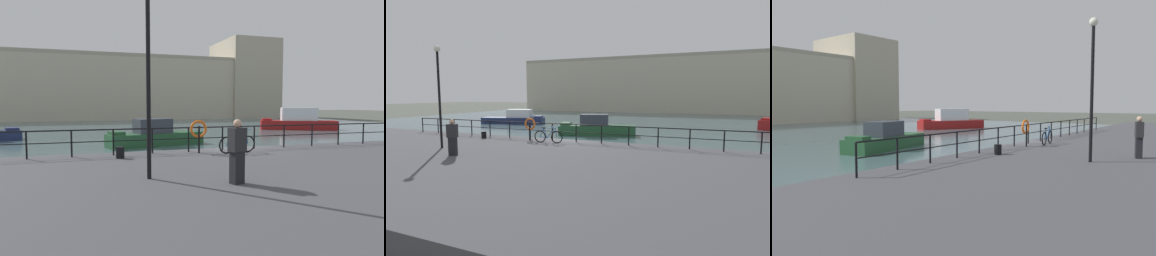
# 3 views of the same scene
# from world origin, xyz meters

# --- Properties ---
(ground_plane) EXTENTS (240.00, 240.00, 0.00)m
(ground_plane) POSITION_xyz_m (0.00, 0.00, 0.00)
(ground_plane) COLOR #4C5147
(water_basin) EXTENTS (80.00, 60.00, 0.01)m
(water_basin) POSITION_xyz_m (0.00, 30.20, 0.01)
(water_basin) COLOR #476066
(water_basin) RESTS_ON ground_plane
(quay_promenade) EXTENTS (56.00, 13.00, 1.07)m
(quay_promenade) POSITION_xyz_m (0.00, -6.50, 0.54)
(quay_promenade) COLOR #47474C
(quay_promenade) RESTS_ON ground_plane
(harbor_building) EXTENTS (66.99, 14.78, 16.94)m
(harbor_building) POSITION_xyz_m (5.77, 54.52, 6.43)
(harbor_building) COLOR #C1B79E
(harbor_building) RESTS_ON ground_plane
(moored_blue_motorboat) EXTENTS (7.58, 3.67, 2.02)m
(moored_blue_motorboat) POSITION_xyz_m (-1.72, 10.08, 0.74)
(moored_blue_motorboat) COLOR #23512D
(moored_blue_motorboat) RESTS_ON water_basin
(moored_green_narrowboat) EXTENTS (9.05, 6.03, 2.65)m
(moored_green_narrowboat) POSITION_xyz_m (18.04, 20.04, 1.03)
(moored_green_narrowboat) COLOR maroon
(moored_green_narrowboat) RESTS_ON water_basin
(quay_railing) EXTENTS (24.05, 0.07, 1.08)m
(quay_railing) POSITION_xyz_m (-0.02, -0.75, 1.81)
(quay_railing) COLOR black
(quay_railing) RESTS_ON quay_promenade
(parked_bicycle) EXTENTS (1.77, 0.25, 0.98)m
(parked_bicycle) POSITION_xyz_m (-0.56, -1.75, 1.46)
(parked_bicycle) COLOR black
(parked_bicycle) RESTS_ON quay_promenade
(mooring_bollard) EXTENTS (0.32, 0.32, 0.44)m
(mooring_bollard) POSITION_xyz_m (-5.43, -1.60, 1.29)
(mooring_bollard) COLOR black
(mooring_bollard) RESTS_ON quay_promenade
(life_ring_stand) EXTENTS (0.75, 0.16, 1.40)m
(life_ring_stand) POSITION_xyz_m (-2.12, -1.24, 2.04)
(life_ring_stand) COLOR black
(life_ring_stand) RESTS_ON quay_promenade
(quay_lamp_post) EXTENTS (0.32, 0.32, 5.33)m
(quay_lamp_post) POSITION_xyz_m (-5.02, -5.39, 4.41)
(quay_lamp_post) COLOR black
(quay_lamp_post) RESTS_ON quay_promenade
(standing_person) EXTENTS (0.51, 0.40, 1.69)m
(standing_person) POSITION_xyz_m (-2.93, -6.66, 1.93)
(standing_person) COLOR black
(standing_person) RESTS_ON quay_promenade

